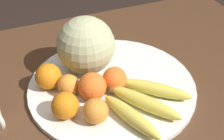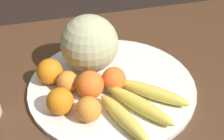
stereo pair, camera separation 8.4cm
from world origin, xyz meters
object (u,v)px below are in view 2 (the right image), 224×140
at_px(orange_front_left, 90,85).
at_px(banana_bunch, 138,104).
at_px(orange_back_left, 50,71).
at_px(orange_top_small, 67,81).
at_px(orange_front_right, 88,109).
at_px(melon, 89,44).
at_px(orange_mid_center, 60,101).
at_px(kitchen_table, 117,117).
at_px(fruit_bowl, 112,86).
at_px(orange_back_right, 114,80).
at_px(produce_tag, 89,108).

bearing_deg(orange_front_left, banana_bunch, 141.53).
height_order(orange_back_left, orange_top_small, orange_back_left).
height_order(orange_front_left, orange_front_right, orange_front_left).
bearing_deg(orange_front_left, orange_front_right, 75.99).
relative_size(melon, orange_mid_center, 2.43).
height_order(kitchen_table, banana_bunch, banana_bunch).
bearing_deg(fruit_bowl, orange_mid_center, 24.77).
relative_size(orange_mid_center, orange_back_right, 1.05).
xyz_separation_m(orange_front_right, orange_back_left, (0.08, -0.17, 0.00)).
relative_size(orange_front_right, orange_back_left, 0.88).
xyz_separation_m(orange_back_left, orange_back_right, (-0.16, 0.08, -0.00)).
bearing_deg(banana_bunch, orange_mid_center, -137.27).
xyz_separation_m(orange_mid_center, orange_top_small, (-0.03, -0.08, -0.00)).
distance_m(orange_front_left, orange_back_left, 0.13).
height_order(orange_front_right, produce_tag, orange_front_right).
xyz_separation_m(kitchen_table, orange_back_right, (0.01, 0.00, 0.15)).
height_order(orange_front_right, orange_top_small, orange_front_right).
bearing_deg(melon, orange_front_left, 78.17).
distance_m(orange_front_left, orange_back_right, 0.07).
relative_size(banana_bunch, produce_tag, 3.13).
bearing_deg(kitchen_table, orange_back_left, -22.54).
xyz_separation_m(kitchen_table, orange_top_small, (0.13, -0.03, 0.15)).
distance_m(melon, orange_front_left, 0.13).
distance_m(banana_bunch, produce_tag, 0.13).
relative_size(orange_front_right, produce_tag, 0.83).
xyz_separation_m(banana_bunch, orange_back_right, (0.04, -0.09, 0.01)).
height_order(kitchen_table, produce_tag, produce_tag).
height_order(banana_bunch, orange_mid_center, orange_mid_center).
height_order(fruit_bowl, orange_back_right, orange_back_right).
bearing_deg(orange_back_right, produce_tag, 34.07).
bearing_deg(fruit_bowl, orange_front_left, 24.07).
bearing_deg(melon, produce_tag, 76.68).
height_order(kitchen_table, melon, melon).
relative_size(orange_front_right, orange_mid_center, 0.93).
xyz_separation_m(melon, orange_front_left, (0.03, 0.12, -0.05)).
bearing_deg(orange_front_right, banana_bunch, 179.09).
bearing_deg(produce_tag, melon, -141.34).
xyz_separation_m(kitchen_table, fruit_bowl, (0.01, -0.02, 0.11)).
bearing_deg(orange_front_left, orange_mid_center, 25.33).
height_order(fruit_bowl, orange_front_right, orange_front_right).
relative_size(orange_back_right, orange_top_small, 1.12).
xyz_separation_m(melon, orange_back_left, (0.12, 0.04, -0.05)).
height_order(orange_mid_center, orange_back_right, orange_mid_center).
xyz_separation_m(melon, orange_back_right, (-0.04, 0.12, -0.05)).
relative_size(kitchen_table, fruit_bowl, 2.62).
bearing_deg(melon, kitchen_table, 115.57).
distance_m(orange_front_left, orange_front_right, 0.09).
height_order(fruit_bowl, produce_tag, produce_tag).
relative_size(fruit_bowl, melon, 2.81).
relative_size(orange_front_right, orange_back_right, 0.97).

